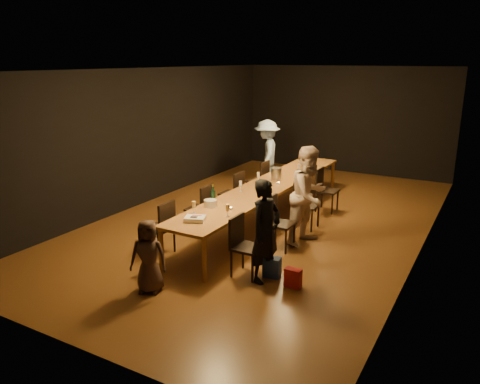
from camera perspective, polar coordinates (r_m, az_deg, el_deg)
The scene contains 30 objects.
ground at distance 9.61m, azimuth 3.31°, elevation -3.47°, with size 10.00×10.00×0.00m, color #492612.
room_shell at distance 9.13m, azimuth 3.52°, elevation 8.92°, with size 6.04×10.04×3.02m.
table at distance 9.39m, azimuth 3.37°, elevation 0.56°, with size 0.90×6.00×0.75m.
chair_right_0 at distance 7.08m, azimuth 0.93°, elevation -6.70°, with size 0.42×0.42×0.93m, color black, non-canonical shape.
chair_right_1 at distance 8.09m, azimuth 5.00°, elevation -3.82°, with size 0.42×0.42×0.93m, color black, non-canonical shape.
chair_right_2 at distance 9.14m, azimuth 8.14°, elevation -1.57°, with size 0.42×0.42×0.93m, color black, non-canonical shape.
chair_right_3 at distance 10.22m, azimuth 10.61°, elevation 0.21°, with size 0.42×0.42×0.93m, color black, non-canonical shape.
chair_left_0 at distance 7.98m, azimuth -9.89°, elevation -4.29°, with size 0.42×0.42×0.93m, color black, non-canonical shape.
chair_left_1 at distance 8.88m, azimuth -5.02°, elevation -1.99°, with size 0.42×0.42×0.93m, color black, non-canonical shape.
chair_left_2 at distance 9.85m, azimuth -1.09°, elevation -0.11°, with size 0.42×0.42×0.93m, color black, non-canonical shape.
chair_left_3 at distance 10.86m, azimuth 2.12°, elevation 1.42°, with size 0.42×0.42×0.93m, color black, non-canonical shape.
woman_birthday at distance 6.84m, azimuth 3.15°, elevation -4.78°, with size 0.57×0.37×1.55m, color black.
woman_tan at distance 8.30m, azimuth 8.42°, elevation -0.41°, with size 0.85×0.67×1.76m, color beige.
man_blue at distance 11.88m, azimuth 3.29°, elevation 4.65°, with size 1.12×0.64×1.73m, color #99BAED.
child at distance 6.72m, azimuth -11.11°, elevation -7.68°, with size 0.52×0.34×1.07m, color #453027.
gift_bag_red at distance 6.91m, azimuth 6.47°, elevation -10.38°, with size 0.24×0.13×0.28m, color red.
gift_bag_blue at distance 7.17m, azimuth 3.94°, elevation -9.13°, with size 0.25×0.17×0.31m, color #234399.
birthday_cake at distance 7.34m, azimuth -5.52°, elevation -3.27°, with size 0.38×0.34×0.07m.
plate_stack at distance 8.00m, azimuth -3.63°, elevation -1.38°, with size 0.22×0.22×0.12m, color silver.
champagne_bottle at distance 8.11m, azimuth -3.31°, elevation -0.25°, with size 0.09×0.09×0.36m, color black, non-canonical shape.
ice_bucket at distance 9.82m, azimuth 4.46°, elevation 2.26°, with size 0.22×0.22×0.24m, color #ABABB0.
wineglass_0 at distance 7.67m, azimuth -5.64°, elevation -1.89°, with size 0.06×0.06×0.21m, color beige, non-canonical shape.
wineglass_1 at distance 7.49m, azimuth -1.53°, elevation -2.25°, with size 0.06×0.06×0.21m, color beige, non-canonical shape.
wineglass_2 at distance 8.89m, azimuth 0.07°, elevation 0.71°, with size 0.06×0.06×0.21m, color silver, non-canonical shape.
wineglass_3 at distance 8.90m, azimuth 3.64°, elevation 0.69°, with size 0.06×0.06×0.21m, color beige, non-canonical shape.
wineglass_4 at distance 9.59m, azimuth 2.24°, elevation 1.84°, with size 0.06×0.06×0.21m, color silver, non-canonical shape.
wineglass_5 at distance 10.43m, azimuth 7.20°, elevation 2.88°, with size 0.06×0.06×0.21m, color silver, non-canonical shape.
tealight_near at distance 7.87m, azimuth -1.12°, elevation -2.01°, with size 0.05×0.05×0.03m, color #B2B7B2.
tealight_mid at distance 9.49m, azimuth 4.72°, elevation 1.09°, with size 0.05×0.05×0.03m, color #B2B7B2.
tealight_far at distance 11.10m, azimuth 8.62°, elevation 3.16°, with size 0.05×0.05×0.03m, color #B2B7B2.
Camera 1 is at (3.96, -8.15, 3.20)m, focal length 35.00 mm.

